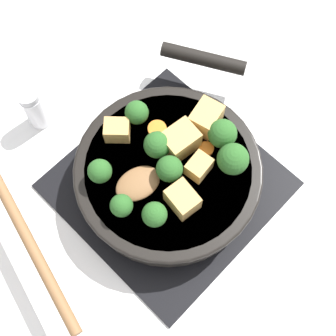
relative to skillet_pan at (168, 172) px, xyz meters
The scene contains 21 objects.
ground_plane 0.05m from the skillet_pan, 61.94° to the right, with size 2.40×2.40×0.00m, color white.
front_burner_grate 0.04m from the skillet_pan, 61.94° to the right, with size 0.31×0.31×0.03m.
skillet_pan is the anchor object (origin of this frame).
wooden_spoon 0.16m from the skillet_pan, 103.02° to the right, with size 0.27×0.24×0.02m.
tofu_cube_center_large 0.05m from the skillet_pan, 106.82° to the left, with size 0.05×0.04×0.04m, color tan.
tofu_cube_near_handle 0.06m from the skillet_pan, 36.35° to the left, with size 0.04×0.03×0.03m, color tan.
tofu_cube_east_chunk 0.07m from the skillet_pan, 26.67° to the right, with size 0.04×0.03×0.03m, color tan.
tofu_cube_west_chunk 0.10m from the skillet_pan, 96.02° to the left, with size 0.05×0.04×0.04m, color tan.
tofu_cube_back_piece 0.10m from the skillet_pan, 169.98° to the right, with size 0.04×0.03×0.03m, color tan.
broccoli_floret_near_spoon 0.05m from the skillet_pan, 40.55° to the right, with size 0.04×0.04×0.05m.
broccoli_floret_center_top 0.10m from the skillet_pan, 166.22° to the left, with size 0.04×0.04×0.04m.
broccoli_floret_east_rim 0.09m from the skillet_pan, 58.86° to the right, with size 0.04×0.04×0.04m.
broccoli_floret_west_rim 0.10m from the skillet_pan, 71.45° to the left, with size 0.04×0.04×0.05m.
broccoli_floret_north_edge 0.11m from the skillet_pan, 125.48° to the right, with size 0.03×0.03×0.04m.
broccoli_floret_south_cluster 0.10m from the skillet_pan, 44.09° to the left, with size 0.05×0.05×0.05m.
broccoli_floret_mid_floret 0.05m from the skillet_pan, 169.88° to the left, with size 0.04×0.04×0.05m.
broccoli_floret_small_inner 0.10m from the skillet_pan, 90.00° to the right, with size 0.03×0.03×0.04m.
carrot_slice_orange_thin 0.07m from the skillet_pan, 70.51° to the left, with size 0.02×0.02×0.01m, color orange.
carrot_slice_near_center 0.07m from the skillet_pan, 114.68° to the left, with size 0.02×0.02×0.01m, color orange.
carrot_slice_edge_slice 0.07m from the skillet_pan, 150.30° to the left, with size 0.03×0.03×0.01m, color orange.
salt_shaker 0.25m from the skillet_pan, 163.44° to the right, with size 0.04×0.04×0.09m.
Camera 1 is at (0.18, -0.18, 0.71)m, focal length 50.00 mm.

